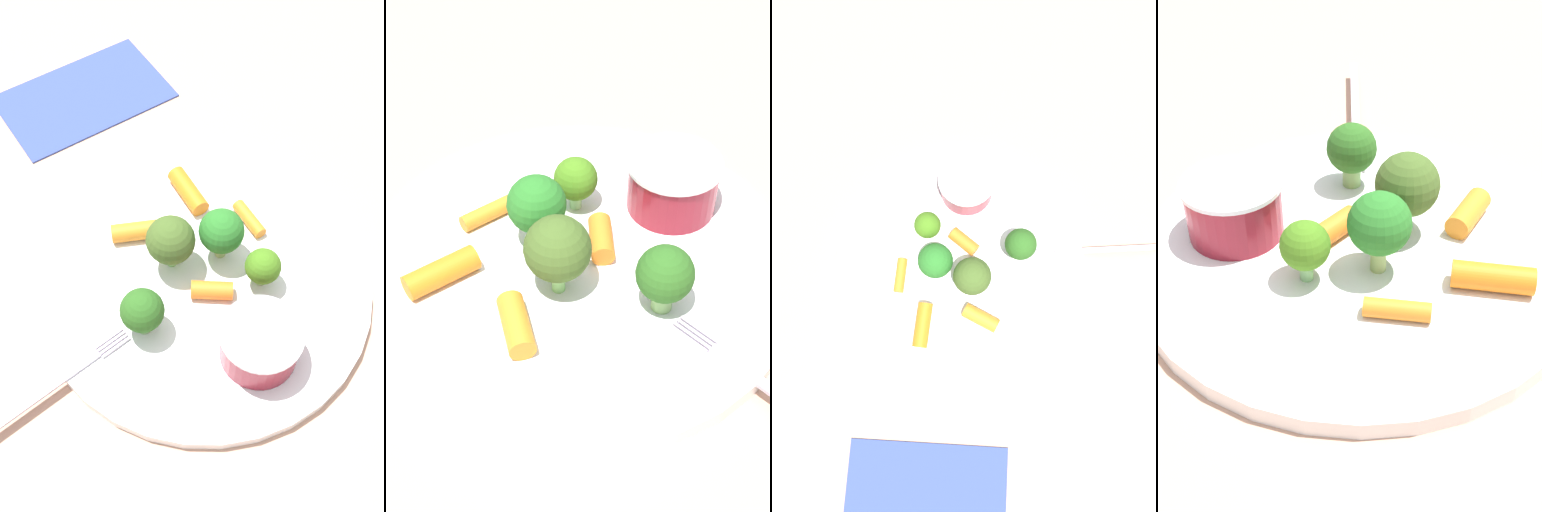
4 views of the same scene
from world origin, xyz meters
The scene contains 11 objects.
ground_plane centered at (0.00, 0.00, 0.00)m, with size 2.40×2.40×0.00m, color tan.
plate centered at (0.00, 0.00, 0.01)m, with size 0.29×0.29×0.01m, color white.
sauce_cup centered at (-0.04, -0.07, 0.03)m, with size 0.07×0.07×0.04m.
broccoli_floret_0 centered at (-0.07, 0.02, 0.04)m, with size 0.04×0.04×0.05m.
broccoli_floret_1 centered at (0.00, 0.03, 0.05)m, with size 0.04×0.04×0.06m.
broccoli_floret_2 centered at (0.03, 0.00, 0.05)m, with size 0.04×0.04×0.06m.
broccoli_floret_3 centered at (0.02, -0.04, 0.04)m, with size 0.03×0.03×0.04m.
carrot_stick_0 centered at (-0.01, -0.01, 0.02)m, with size 0.02×0.02×0.04m, color orange.
carrot_stick_1 centered at (0.01, 0.08, 0.02)m, with size 0.02×0.02×0.04m, color orange.
carrot_stick_2 centered at (0.07, -0.01, 0.02)m, with size 0.01×0.01×0.04m, color orange.
carrot_stick_3 centered at (0.07, 0.06, 0.02)m, with size 0.02×0.02×0.05m, color orange.
Camera 2 is at (-0.13, 0.32, 0.37)m, focal length 51.48 mm.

